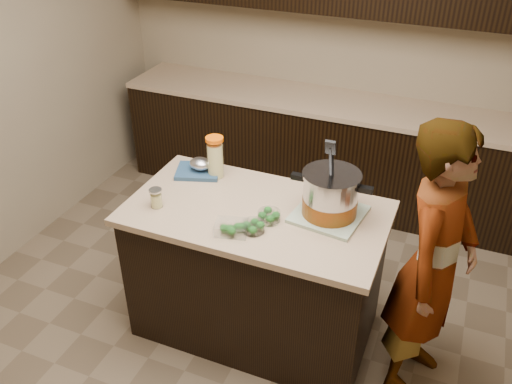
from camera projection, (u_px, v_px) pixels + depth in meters
ground_plane at (256, 325)px, 3.51m from camera, size 4.00×4.00×0.00m
room_shell at (256, 70)px, 2.60m from camera, size 4.04×4.04×2.72m
back_cabinets at (338, 95)px, 4.37m from camera, size 3.60×0.63×2.33m
island at (256, 271)px, 3.27m from camera, size 1.46×0.81×0.90m
dish_towel at (329, 214)px, 2.98m from camera, size 0.40×0.40×0.02m
stock_pot at (330, 197)px, 2.92m from camera, size 0.45×0.32×0.45m
lemonade_pitcher at (215, 159)px, 3.29m from camera, size 0.13×0.13×0.26m
mason_jar at (156, 198)px, 3.04m from camera, size 0.08×0.08×0.12m
broccoli_tub_left at (269, 217)px, 2.93m from camera, size 0.15×0.15×0.06m
broccoli_tub_right at (254, 227)px, 2.85m from camera, size 0.12×0.12×0.06m
broccoli_tub_rect at (231, 228)px, 2.84m from camera, size 0.20×0.16×0.06m
blue_tray at (199, 168)px, 3.36m from camera, size 0.32×0.29×0.10m
person at (433, 266)px, 2.76m from camera, size 0.52×0.67×1.62m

